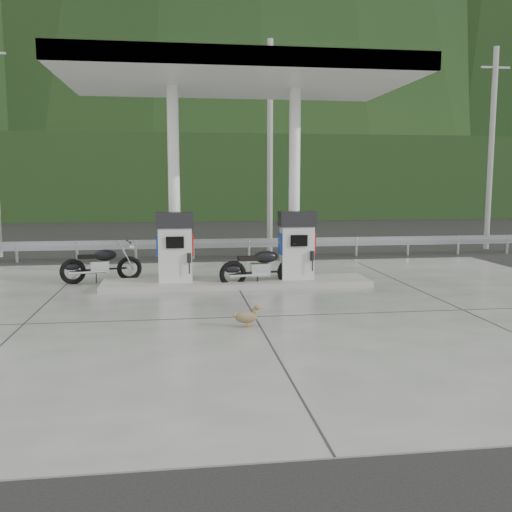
{
  "coord_description": "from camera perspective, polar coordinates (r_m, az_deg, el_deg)",
  "views": [
    {
      "loc": [
        -1.51,
        -12.22,
        2.76
      ],
      "look_at": [
        0.3,
        1.0,
        1.0
      ],
      "focal_mm": 40.0,
      "sensor_mm": 36.0,
      "label": 1
    }
  ],
  "objects": [
    {
      "name": "canopy_column_right",
      "position": [
        15.44,
        3.86,
        7.16
      ],
      "size": [
        0.3,
        0.3,
        5.0
      ],
      "primitive_type": "cylinder",
      "color": "white",
      "rests_on": "pump_island"
    },
    {
      "name": "canopy_roof",
      "position": [
        15.03,
        -2.0,
        17.51
      ],
      "size": [
        8.5,
        5.0,
        0.4
      ],
      "primitive_type": "cube",
      "color": "white",
      "rests_on": "canopy_column_left"
    },
    {
      "name": "tree_band",
      "position": [
        42.25,
        -5.81,
        7.79
      ],
      "size": [
        80.0,
        6.0,
        6.0
      ],
      "primitive_type": "cube",
      "color": "black",
      "rests_on": "ground"
    },
    {
      "name": "pump_island",
      "position": [
        15.04,
        -1.91,
        -2.7
      ],
      "size": [
        7.0,
        1.4,
        0.15
      ],
      "primitive_type": "cube",
      "color": "gray",
      "rests_on": "forecourt_apron"
    },
    {
      "name": "utility_pole_c",
      "position": [
        25.1,
        22.45,
        9.78
      ],
      "size": [
        0.22,
        0.22,
        8.0
      ],
      "primitive_type": "cylinder",
      "color": "gray",
      "rests_on": "ground"
    },
    {
      "name": "ground",
      "position": [
        12.62,
        -0.74,
        -5.12
      ],
      "size": [
        160.0,
        160.0,
        0.0
      ],
      "primitive_type": "plane",
      "color": "black",
      "rests_on": "ground"
    },
    {
      "name": "forecourt_apron",
      "position": [
        12.62,
        -0.74,
        -5.07
      ],
      "size": [
        18.0,
        14.0,
        0.02
      ],
      "primitive_type": "cube",
      "color": "slate",
      "rests_on": "ground"
    },
    {
      "name": "guardrail",
      "position": [
        20.38,
        -3.51,
        1.72
      ],
      "size": [
        26.0,
        0.16,
        1.42
      ],
      "primitive_type": null,
      "color": "#919398",
      "rests_on": "ground"
    },
    {
      "name": "forested_hills",
      "position": [
        72.29,
        -6.63,
        5.27
      ],
      "size": [
        100.0,
        40.0,
        140.0
      ],
      "primitive_type": null,
      "color": "black",
      "rests_on": "ground"
    },
    {
      "name": "road",
      "position": [
        23.93,
        -4.13,
        0.87
      ],
      "size": [
        60.0,
        7.0,
        0.01
      ],
      "primitive_type": "cube",
      "color": "black",
      "rests_on": "ground"
    },
    {
      "name": "gas_pump_left",
      "position": [
        14.82,
        -8.09,
        0.89
      ],
      "size": [
        0.95,
        0.55,
        1.8
      ],
      "primitive_type": null,
      "color": "silver",
      "rests_on": "pump_island"
    },
    {
      "name": "motorcycle_left",
      "position": [
        16.06,
        -15.2,
        -0.83
      ],
      "size": [
        2.13,
        1.1,
        0.96
      ],
      "primitive_type": null,
      "rotation": [
        0.0,
        0.0,
        0.23
      ],
      "color": "black",
      "rests_on": "forecourt_apron"
    },
    {
      "name": "utility_pole_b",
      "position": [
        22.04,
        1.4,
        10.73
      ],
      "size": [
        0.22,
        0.22,
        8.0
      ],
      "primitive_type": "cylinder",
      "color": "gray",
      "rests_on": "ground"
    },
    {
      "name": "motorcycle_right",
      "position": [
        14.91,
        0.59,
        -1.12
      ],
      "size": [
        2.19,
        0.95,
        1.0
      ],
      "primitive_type": null,
      "rotation": [
        0.0,
        0.0,
        0.14
      ],
      "color": "black",
      "rests_on": "forecourt_apron"
    },
    {
      "name": "canopy_column_left",
      "position": [
        15.12,
        -8.2,
        7.09
      ],
      "size": [
        0.3,
        0.3,
        5.0
      ],
      "primitive_type": "cylinder",
      "color": "white",
      "rests_on": "pump_island"
    },
    {
      "name": "gas_pump_right",
      "position": [
        15.14,
        4.11,
        1.08
      ],
      "size": [
        0.95,
        0.55,
        1.8
      ],
      "primitive_type": null,
      "color": "silver",
      "rests_on": "pump_island"
    },
    {
      "name": "duck",
      "position": [
        10.8,
        -0.98,
        -6.16
      ],
      "size": [
        0.52,
        0.15,
        0.37
      ],
      "primitive_type": null,
      "rotation": [
        0.0,
        0.0,
        0.01
      ],
      "color": "brown",
      "rests_on": "forecourt_apron"
    }
  ]
}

